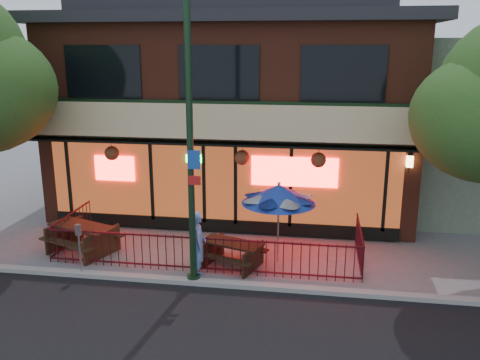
% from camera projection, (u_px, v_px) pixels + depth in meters
% --- Properties ---
extents(ground, '(80.00, 80.00, 0.00)m').
position_uv_depth(ground, '(197.00, 275.00, 13.19)').
color(ground, gray).
rests_on(ground, ground).
extents(curb, '(80.00, 0.25, 0.12)m').
position_uv_depth(curb, '(193.00, 282.00, 12.69)').
color(curb, '#999993').
rests_on(curb, ground).
extents(restaurant_building, '(12.96, 9.49, 8.05)m').
position_uv_depth(restaurant_building, '(239.00, 91.00, 18.93)').
color(restaurant_building, maroon).
rests_on(restaurant_building, ground).
extents(patio_fence, '(8.44, 2.62, 1.00)m').
position_uv_depth(patio_fence, '(201.00, 245.00, 13.51)').
color(patio_fence, '#410E16').
rests_on(patio_fence, ground).
extents(street_light, '(0.43, 0.32, 7.00)m').
position_uv_depth(street_light, '(191.00, 160.00, 12.00)').
color(street_light, black).
rests_on(street_light, ground).
extents(picnic_table_left, '(2.33, 2.07, 0.82)m').
position_uv_depth(picnic_table_left, '(82.00, 235.00, 14.52)').
color(picnic_table_left, '#362413').
rests_on(picnic_table_left, ground).
extents(picnic_table_right, '(1.95, 1.71, 0.70)m').
position_uv_depth(picnic_table_right, '(232.00, 250.00, 13.62)').
color(picnic_table_right, black).
rests_on(picnic_table_right, ground).
extents(patio_umbrella, '(2.00, 1.99, 2.28)m').
position_uv_depth(patio_umbrella, '(279.00, 194.00, 13.54)').
color(patio_umbrella, gray).
rests_on(patio_umbrella, ground).
extents(pedestrian, '(0.61, 0.75, 1.79)m').
position_uv_depth(pedestrian, '(198.00, 245.00, 12.84)').
color(pedestrian, '#6484C9').
rests_on(pedestrian, ground).
extents(parking_meter_near, '(0.16, 0.15, 1.40)m').
position_uv_depth(parking_meter_near, '(79.00, 241.00, 12.92)').
color(parking_meter_near, gray).
rests_on(parking_meter_near, ground).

